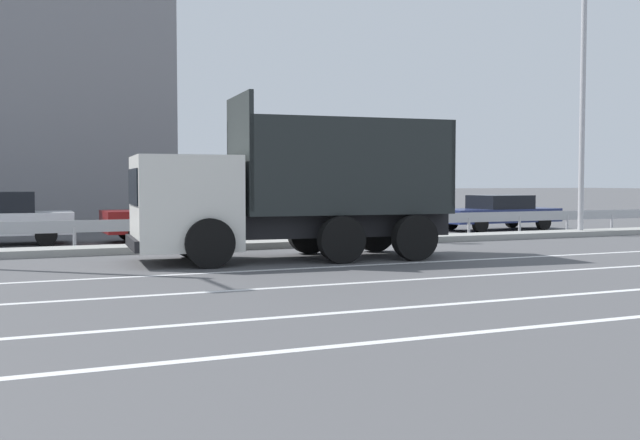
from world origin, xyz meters
The scene contains 14 objects.
ground_plane centered at (0.00, 0.00, 0.00)m, with size 320.00×320.00×0.00m, color #4C4C4F.
lane_strip_0 centered at (-2.77, -3.44, 0.00)m, with size 52.12×0.16×0.01m, color silver.
lane_strip_1 centered at (-2.77, -5.90, 0.00)m, with size 52.12×0.16×0.01m, color silver.
lane_strip_2 centered at (-2.77, -8.50, 0.00)m, with size 52.12×0.16×0.01m, color silver.
lane_strip_3 centered at (-2.77, -10.36, 0.00)m, with size 52.12×0.16×0.01m, color silver.
median_island centered at (0.00, 1.51, 0.09)m, with size 28.67×1.10×0.18m, color gray.
median_guardrail centered at (0.00, 2.81, 0.57)m, with size 52.12×0.09×0.78m.
dump_truck centered at (-3.65, -1.56, 1.27)m, with size 7.47×3.13×3.72m.
median_road_sign centered at (1.97, 1.51, 1.20)m, with size 0.73×0.16×2.27m.
street_lamp_1 centered at (8.79, 1.53, 5.58)m, with size 0.71×1.88×10.26m.
parked_car_2 centered at (-8.97, 5.32, 0.75)m, with size 4.06×1.96×1.51m.
parked_car_3 centered at (-4.05, 4.71, 0.76)m, with size 4.42×1.95×1.53m.
parked_car_4 centered at (1.76, 5.10, 0.74)m, with size 4.18×1.89×1.45m.
parked_car_5 centered at (8.06, 5.13, 0.66)m, with size 4.95×2.14×1.29m.
Camera 1 is at (-9.18, -17.64, 1.78)m, focal length 42.00 mm.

